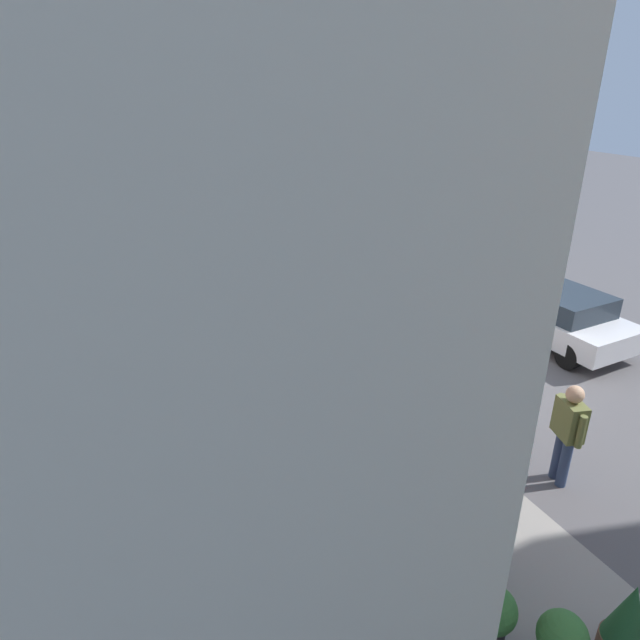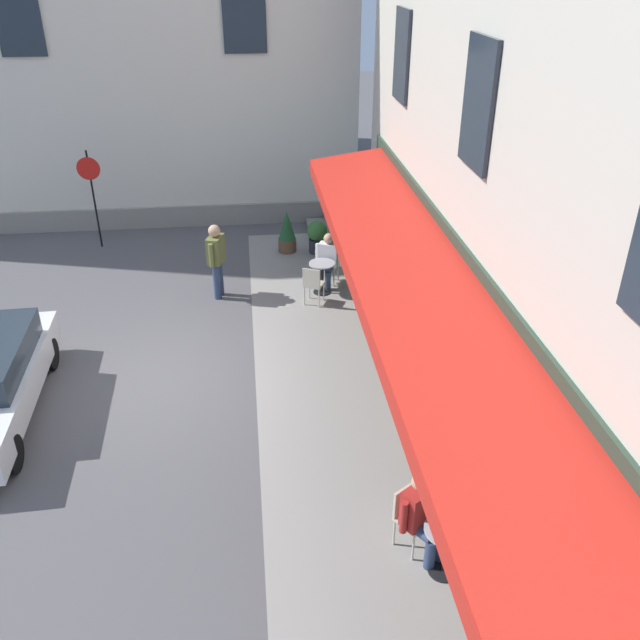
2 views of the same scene
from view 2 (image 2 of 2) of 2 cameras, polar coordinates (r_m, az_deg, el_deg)
The scene contains 16 objects.
ground_plane at distance 12.78m, azimuth -13.68°, elevation -5.07°, with size 70.00×70.00×0.00m, color #565456.
sidewalk_cafe_terrace at distance 10.21m, azimuth 4.25°, elevation -14.24°, with size 20.50×3.20×0.01m, color gray.
back_alley_steps at distance 18.61m, azimuth 2.54°, elevation 7.80°, with size 2.40×1.75×0.60m.
cafe_table_near_entrance at distance 15.35m, azimuth 0.17°, elevation 4.01°, with size 0.60×0.60×0.75m.
cafe_chair_cream_facing_street at distance 14.78m, azimuth -0.62°, elevation 3.23°, with size 0.53×0.53×0.91m.
cafe_chair_cream_kerbside at distance 15.87m, azimuth 0.90°, elevation 5.12°, with size 0.53×0.53×0.91m.
cafe_table_mid_terrace at distance 8.94m, azimuth 10.75°, elevation -18.28°, with size 0.60×0.60×0.75m.
cafe_chair_cream_corner_left at distance 9.17m, azimuth 7.65°, elevation -15.96°, with size 0.56×0.56×0.91m.
cafe_chair_cream_near_door at distance 8.79m, azimuth 14.79°, elevation -19.40°, with size 0.56×0.56×0.91m.
seated_patron_in_red at distance 8.97m, azimuth 8.76°, elevation -16.01°, with size 0.63×0.61×1.29m.
seated_companion_in_white at distance 15.63m, azimuth 0.66°, elevation 5.29°, with size 0.61×0.59×1.28m.
walking_pedestrian_in_olive at distance 15.13m, azimuth -8.86°, elevation 5.46°, with size 0.69×0.43×1.74m.
no_parking_sign at distance 18.38m, azimuth -18.99°, elevation 11.10°, with size 0.09×0.59×2.60m.
potted_plant_entrance_right at distance 17.52m, azimuth -0.25°, elevation 7.23°, with size 0.53×0.53×0.87m.
potted_plant_under_sign at distance 17.59m, azimuth -2.83°, elevation 7.54°, with size 0.47×0.47×1.11m.
potted_plant_mid_terrace at distance 17.02m, azimuth 1.28°, elevation 6.48°, with size 0.54×0.54×0.80m.
Camera 2 is at (-10.52, -1.84, 7.00)m, focal length 37.44 mm.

